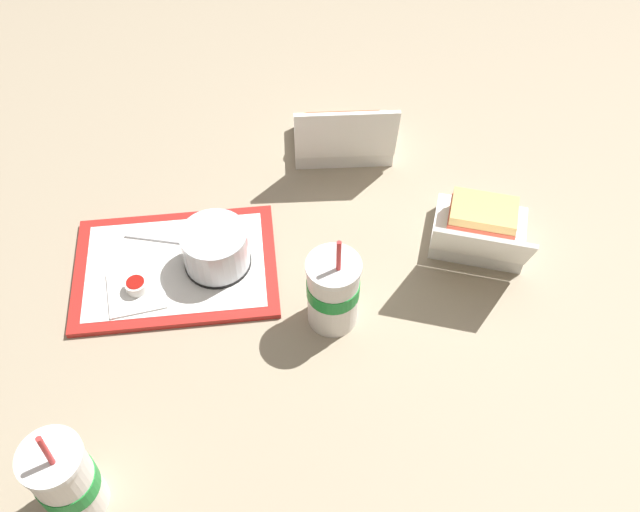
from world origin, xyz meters
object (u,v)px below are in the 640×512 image
object	(u,v)px
plastic_fork	(154,238)
soda_cup_back	(333,291)
clamshell_sandwich_front	(480,229)
soda_cup_center	(66,480)
clamshell_hotdog_back	(343,135)
food_tray	(176,267)
cake_container	(216,249)
ketchup_cup	(136,286)

from	to	relation	value
plastic_fork	soda_cup_back	world-z (taller)	soda_cup_back
plastic_fork	soda_cup_back	distance (m)	0.38
clamshell_sandwich_front	soda_cup_center	distance (m)	0.82
clamshell_sandwich_front	soda_cup_back	bearing A→B (deg)	-157.00
clamshell_hotdog_back	soda_cup_center	size ratio (longest dim) A/B	0.96
food_tray	clamshell_sandwich_front	world-z (taller)	clamshell_sandwich_front
cake_container	plastic_fork	distance (m)	0.14
clamshell_sandwich_front	soda_cup_back	world-z (taller)	soda_cup_back
food_tray	plastic_fork	xyz separation A→B (m)	(-0.04, 0.07, 0.01)
food_tray	cake_container	size ratio (longest dim) A/B	3.07
clamshell_sandwich_front	soda_cup_center	size ratio (longest dim) A/B	1.11
ketchup_cup	soda_cup_center	xyz separation A→B (m)	(-0.08, -0.37, 0.06)
clamshell_hotdog_back	soda_cup_center	world-z (taller)	soda_cup_center
food_tray	ketchup_cup	size ratio (longest dim) A/B	9.44
cake_container	plastic_fork	size ratio (longest dim) A/B	1.12
clamshell_sandwich_front	soda_cup_center	world-z (taller)	soda_cup_center
soda_cup_center	clamshell_hotdog_back	bearing A→B (deg)	53.82
clamshell_sandwich_front	soda_cup_back	distance (m)	0.32
plastic_fork	clamshell_hotdog_back	world-z (taller)	clamshell_hotdog_back
cake_container	ketchup_cup	size ratio (longest dim) A/B	3.07
plastic_fork	clamshell_sandwich_front	world-z (taller)	clamshell_sandwich_front
clamshell_hotdog_back	soda_cup_center	xyz separation A→B (m)	(-0.50, -0.69, 0.04)
cake_container	soda_cup_center	distance (m)	0.47
clamshell_hotdog_back	soda_cup_center	distance (m)	0.85
clamshell_hotdog_back	clamshell_sandwich_front	bearing A→B (deg)	-54.26
food_tray	cake_container	distance (m)	0.09
food_tray	soda_cup_back	world-z (taller)	soda_cup_back
ketchup_cup	clamshell_hotdog_back	xyz separation A→B (m)	(0.42, 0.32, 0.01)
ketchup_cup	clamshell_hotdog_back	distance (m)	0.53
ketchup_cup	clamshell_hotdog_back	bearing A→B (deg)	37.21
clamshell_hotdog_back	soda_cup_back	xyz separation A→B (m)	(-0.09, -0.42, 0.04)
clamshell_sandwich_front	ketchup_cup	bearing A→B (deg)	-177.43
food_tray	soda_cup_back	bearing A→B (deg)	-28.20
ketchup_cup	plastic_fork	xyz separation A→B (m)	(0.03, 0.12, -0.01)
plastic_fork	soda_cup_center	world-z (taller)	soda_cup_center
food_tray	ketchup_cup	distance (m)	0.08
cake_container	clamshell_hotdog_back	size ratio (longest dim) A/B	0.57
soda_cup_back	soda_cup_center	xyz separation A→B (m)	(-0.42, -0.27, 0.00)
soda_cup_center	soda_cup_back	bearing A→B (deg)	32.76
soda_cup_center	ketchup_cup	bearing A→B (deg)	77.78
ketchup_cup	soda_cup_center	size ratio (longest dim) A/B	0.18
plastic_fork	soda_cup_center	size ratio (longest dim) A/B	0.49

